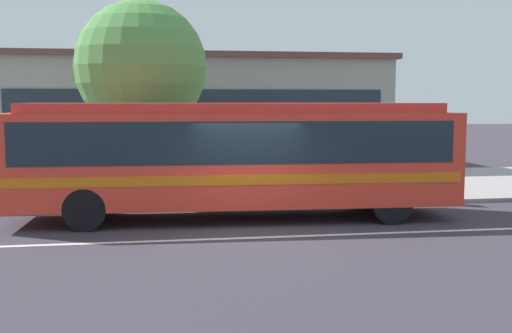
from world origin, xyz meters
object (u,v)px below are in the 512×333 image
object	(u,v)px
pedestrian_waiting_near_sign	(132,166)
bus_stop_sign	(386,147)
street_tree_near_stop	(141,67)
transit_bus	(235,152)

from	to	relation	value
pedestrian_waiting_near_sign	bus_stop_sign	xyz separation A→B (m)	(7.50, -0.65, 0.53)
bus_stop_sign	street_tree_near_stop	size ratio (longest dim) A/B	0.40
pedestrian_waiting_near_sign	street_tree_near_stop	bearing A→B (deg)	71.32
transit_bus	street_tree_near_stop	distance (m)	4.91
bus_stop_sign	street_tree_near_stop	distance (m)	7.74
transit_bus	street_tree_near_stop	xyz separation A→B (m)	(-2.39, 3.62, 2.30)
transit_bus	street_tree_near_stop	world-z (taller)	street_tree_near_stop
transit_bus	bus_stop_sign	world-z (taller)	transit_bus
street_tree_near_stop	bus_stop_sign	bearing A→B (deg)	-11.81
bus_stop_sign	street_tree_near_stop	xyz separation A→B (m)	(-7.21, 1.51, 2.37)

